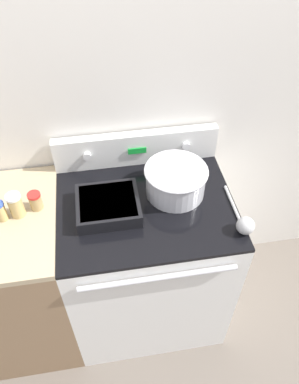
{
  "coord_description": "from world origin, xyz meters",
  "views": [
    {
      "loc": [
        -0.17,
        -0.81,
        2.2
      ],
      "look_at": [
        0.02,
        0.34,
        1.0
      ],
      "focal_mm": 35.0,
      "sensor_mm": 36.0,
      "label": 1
    }
  ],
  "objects_px": {
    "spice_jar_white_cap": "(16,205)",
    "spice_jar_red_cap": "(35,201)",
    "mixing_bowl": "(176,180)",
    "ladle": "(244,224)",
    "casserole_dish": "(108,205)",
    "spice_jar_blue_cap": "(1,211)"
  },
  "relations": [
    {
      "from": "spice_jar_red_cap",
      "to": "mixing_bowl",
      "type": "bearing_deg",
      "value": 0.68
    },
    {
      "from": "spice_jar_red_cap",
      "to": "spice_jar_blue_cap",
      "type": "relative_size",
      "value": 0.88
    },
    {
      "from": "ladle",
      "to": "spice_jar_red_cap",
      "type": "relative_size",
      "value": 3.57
    },
    {
      "from": "mixing_bowl",
      "to": "spice_jar_red_cap",
      "type": "height_order",
      "value": "mixing_bowl"
    },
    {
      "from": "ladle",
      "to": "casserole_dish",
      "type": "bearing_deg",
      "value": 160.51
    },
    {
      "from": "mixing_bowl",
      "to": "spice_jar_white_cap",
      "type": "relative_size",
      "value": 2.47
    },
    {
      "from": "mixing_bowl",
      "to": "spice_jar_red_cap",
      "type": "relative_size",
      "value": 3.38
    },
    {
      "from": "mixing_bowl",
      "to": "casserole_dish",
      "type": "relative_size",
      "value": 1.04
    },
    {
      "from": "mixing_bowl",
      "to": "spice_jar_blue_cap",
      "type": "height_order",
      "value": "mixing_bowl"
    },
    {
      "from": "mixing_bowl",
      "to": "spice_jar_blue_cap",
      "type": "distance_m",
      "value": 0.77
    },
    {
      "from": "casserole_dish",
      "to": "spice_jar_white_cap",
      "type": "xyz_separation_m",
      "value": [
        -0.39,
        0.03,
        0.03
      ]
    },
    {
      "from": "spice_jar_white_cap",
      "to": "spice_jar_red_cap",
      "type": "bearing_deg",
      "value": 19.42
    },
    {
      "from": "mixing_bowl",
      "to": "spice_jar_white_cap",
      "type": "distance_m",
      "value": 0.71
    },
    {
      "from": "ladle",
      "to": "spice_jar_white_cap",
      "type": "relative_size",
      "value": 2.61
    },
    {
      "from": "casserole_dish",
      "to": "ladle",
      "type": "bearing_deg",
      "value": -19.49
    },
    {
      "from": "spice_jar_red_cap",
      "to": "casserole_dish",
      "type": "bearing_deg",
      "value": -10.83
    },
    {
      "from": "ladle",
      "to": "spice_jar_white_cap",
      "type": "bearing_deg",
      "value": 166.38
    },
    {
      "from": "mixing_bowl",
      "to": "spice_jar_blue_cap",
      "type": "relative_size",
      "value": 2.96
    },
    {
      "from": "ladle",
      "to": "spice_jar_red_cap",
      "type": "height_order",
      "value": "spice_jar_red_cap"
    },
    {
      "from": "ladle",
      "to": "spice_jar_blue_cap",
      "type": "xyz_separation_m",
      "value": [
        -1.01,
        0.22,
        0.03
      ]
    },
    {
      "from": "spice_jar_red_cap",
      "to": "spice_jar_blue_cap",
      "type": "bearing_deg",
      "value": -163.35
    },
    {
      "from": "casserole_dish",
      "to": "spice_jar_blue_cap",
      "type": "height_order",
      "value": "spice_jar_blue_cap"
    }
  ]
}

